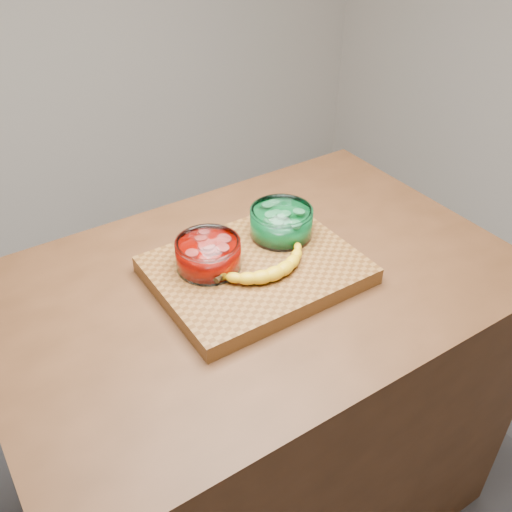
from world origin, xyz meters
TOP-DOWN VIEW (x-y plane):
  - ground at (0.00, 0.00)m, footprint 3.50×3.50m
  - counter at (0.00, 0.00)m, footprint 1.20×0.80m
  - cutting_board at (0.00, 0.00)m, footprint 0.45×0.35m
  - bowl_red at (-0.09, 0.05)m, footprint 0.14×0.14m
  - bowl_green at (0.11, 0.06)m, footprint 0.15×0.15m
  - banana at (0.00, -0.04)m, footprint 0.25×0.12m

SIDE VIEW (x-z plane):
  - ground at x=0.00m, z-range 0.00..0.00m
  - counter at x=0.00m, z-range 0.00..0.90m
  - cutting_board at x=0.00m, z-range 0.90..0.94m
  - banana at x=0.00m, z-range 0.94..0.97m
  - bowl_red at x=-0.09m, z-range 0.94..1.01m
  - bowl_green at x=0.11m, z-range 0.94..1.01m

